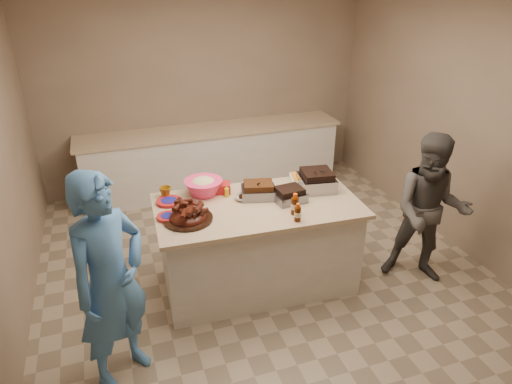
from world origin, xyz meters
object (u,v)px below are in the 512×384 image
object	(u,v)px
roasting_pan	(316,189)
mustard_bottle	(227,197)
bbq_bottle_a	(297,221)
guest_blue	(126,371)
island	(258,282)
coleslaw_bowl	(204,194)
guest_gray	(417,276)
plastic_cup	(166,197)
rib_platter	(188,220)
bbq_bottle_b	(294,214)

from	to	relation	value
roasting_pan	mustard_bottle	xyz separation A→B (m)	(-0.88, 0.12, 0.00)
bbq_bottle_a	guest_blue	distance (m)	1.84
island	coleslaw_bowl	distance (m)	1.06
guest_gray	coleslaw_bowl	bearing A→B (deg)	-167.87
plastic_cup	guest_gray	bearing A→B (deg)	-19.94
rib_platter	coleslaw_bowl	xyz separation A→B (m)	(0.24, 0.44, 0.00)
guest_blue	guest_gray	xyz separation A→B (m)	(2.96, 0.28, 0.00)
plastic_cup	island	bearing A→B (deg)	-28.25
rib_platter	guest_blue	world-z (taller)	rib_platter
rib_platter	mustard_bottle	world-z (taller)	rib_platter
rib_platter	bbq_bottle_b	world-z (taller)	bbq_bottle_b
island	mustard_bottle	size ratio (longest dim) A/B	16.46
bbq_bottle_b	guest_blue	size ratio (longest dim) A/B	0.12
island	bbq_bottle_a	distance (m)	1.01
island	bbq_bottle_b	xyz separation A→B (m)	(0.25, -0.29, 0.90)
rib_platter	bbq_bottle_b	bearing A→B (deg)	-12.51
rib_platter	bbq_bottle_a	bearing A→B (deg)	-20.13
island	rib_platter	bearing A→B (deg)	-170.03
coleslaw_bowl	bbq_bottle_b	xyz separation A→B (m)	(0.67, -0.64, -0.00)
roasting_pan	island	bearing A→B (deg)	-161.04
island	bbq_bottle_b	size ratio (longest dim) A/B	9.48
guest_gray	mustard_bottle	bearing A→B (deg)	-166.75
roasting_pan	plastic_cup	size ratio (longest dim) A/B	2.99
bbq_bottle_b	guest_blue	xyz separation A→B (m)	(-1.61, -0.44, -0.90)
coleslaw_bowl	roasting_pan	bearing A→B (deg)	-12.70
roasting_pan	guest_blue	bearing A→B (deg)	-148.23
island	mustard_bottle	bearing A→B (deg)	136.88
mustard_bottle	guest_blue	distance (m)	1.74
roasting_pan	guest_gray	size ratio (longest dim) A/B	0.22
coleslaw_bowl	mustard_bottle	xyz separation A→B (m)	(0.20, -0.12, -0.00)
island	guest_blue	bearing A→B (deg)	-148.90
coleslaw_bowl	plastic_cup	xyz separation A→B (m)	(-0.36, 0.06, -0.00)
bbq_bottle_b	plastic_cup	distance (m)	1.25
rib_platter	bbq_bottle_b	distance (m)	0.94
bbq_bottle_a	bbq_bottle_b	bearing A→B (deg)	77.86
rib_platter	bbq_bottle_a	world-z (taller)	rib_platter
plastic_cup	coleslaw_bowl	bearing A→B (deg)	-10.17
roasting_pan	guest_blue	distance (m)	2.36
bbq_bottle_a	plastic_cup	xyz separation A→B (m)	(-1.00, 0.83, 0.00)
rib_platter	roasting_pan	bearing A→B (deg)	8.45
island	roasting_pan	xyz separation A→B (m)	(0.65, 0.11, 0.90)
rib_platter	plastic_cup	bearing A→B (deg)	102.60
mustard_bottle	guest_gray	size ratio (longest dim) A/B	0.07
bbq_bottle_a	bbq_bottle_b	world-z (taller)	bbq_bottle_b
bbq_bottle_a	guest_gray	bearing A→B (deg)	-1.39
island	bbq_bottle_a	xyz separation A→B (m)	(0.22, -0.41, 0.90)
guest_blue	bbq_bottle_a	bearing A→B (deg)	-26.95
coleslaw_bowl	plastic_cup	distance (m)	0.36
bbq_bottle_a	guest_gray	world-z (taller)	bbq_bottle_a
rib_platter	guest_gray	bearing A→B (deg)	-9.02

